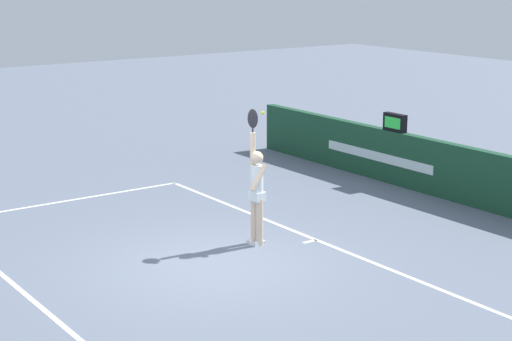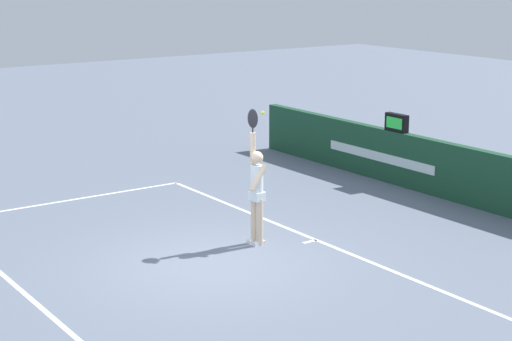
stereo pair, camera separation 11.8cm
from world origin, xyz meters
The scene contains 6 objects.
ground_plane centered at (0.00, 0.00, 0.00)m, with size 60.00×60.00×0.00m, color slate.
court_lines centered at (0.00, -0.34, 0.00)m, with size 10.38×5.38×0.00m.
back_wall centered at (0.00, 6.39, 0.61)m, with size 14.03×0.23×1.22m.
speed_display centered at (-2.24, 6.39, 1.42)m, with size 0.63×0.16×0.41m.
tennis_player centered at (-0.46, 1.27, 1.02)m, with size 0.46×0.40×2.46m.
tennis_ball centered at (-0.41, 1.36, 2.38)m, with size 0.07×0.07×0.07m.
Camera 2 is at (11.49, -7.11, 4.86)m, focal length 59.76 mm.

